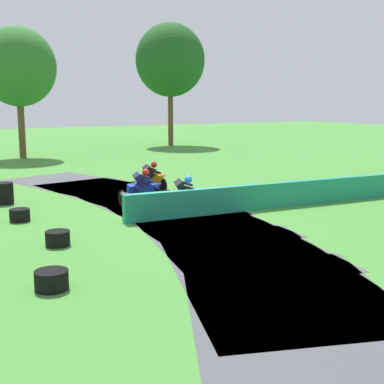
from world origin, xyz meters
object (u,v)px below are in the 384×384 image
(motorcycle_chase_blue, at_px, (143,188))
(tire_stack_near, at_px, (52,280))
(tire_stack_mid_b, at_px, (20,215))
(motorcycle_lead_white, at_px, (185,195))
(tire_stack_mid_a, at_px, (58,238))
(motorcycle_trailing_orange, at_px, (151,178))
(tire_stack_far, at_px, (4,193))

(motorcycle_chase_blue, height_order, tire_stack_near, motorcycle_chase_blue)
(tire_stack_near, distance_m, tire_stack_mid_b, 6.63)
(motorcycle_lead_white, bearing_deg, motorcycle_chase_blue, 105.25)
(tire_stack_near, relative_size, tire_stack_mid_a, 1.06)
(motorcycle_trailing_orange, bearing_deg, tire_stack_near, -126.17)
(motorcycle_chase_blue, distance_m, tire_stack_near, 8.77)
(motorcycle_chase_blue, bearing_deg, tire_stack_near, -126.99)
(motorcycle_lead_white, xyz_separation_m, tire_stack_far, (-4.95, 4.87, -0.24))
(motorcycle_lead_white, distance_m, tire_stack_mid_a, 5.15)
(tire_stack_mid_a, bearing_deg, tire_stack_mid_b, 94.10)
(motorcycle_chase_blue, distance_m, motorcycle_trailing_orange, 2.29)
(motorcycle_trailing_orange, distance_m, tire_stack_far, 5.69)
(motorcycle_lead_white, relative_size, tire_stack_near, 2.48)
(motorcycle_trailing_orange, bearing_deg, motorcycle_lead_white, -99.52)
(tire_stack_mid_b, bearing_deg, tire_stack_far, 87.75)
(tire_stack_mid_b, relative_size, tire_stack_far, 0.80)
(motorcycle_lead_white, xyz_separation_m, tire_stack_mid_b, (-5.07, 1.69, -0.44))
(tire_stack_mid_a, xyz_separation_m, tire_stack_far, (-0.12, 6.61, 0.20))
(motorcycle_chase_blue, xyz_separation_m, tire_stack_near, (-5.27, -7.00, -0.45))
(tire_stack_near, distance_m, tire_stack_mid_a, 3.31)
(motorcycle_lead_white, bearing_deg, tire_stack_mid_b, 161.59)
(motorcycle_chase_blue, bearing_deg, tire_stack_far, 147.76)
(motorcycle_chase_blue, height_order, tire_stack_mid_b, motorcycle_chase_blue)
(tire_stack_mid_a, distance_m, tire_stack_far, 6.61)
(motorcycle_lead_white, distance_m, tire_stack_mid_b, 5.37)
(tire_stack_mid_a, bearing_deg, motorcycle_chase_blue, 42.12)
(motorcycle_trailing_orange, distance_m, tire_stack_mid_b, 6.22)
(tire_stack_mid_b, bearing_deg, tire_stack_near, -96.69)
(tire_stack_near, bearing_deg, motorcycle_lead_white, 39.93)
(motorcycle_chase_blue, distance_m, tire_stack_mid_b, 4.54)
(motorcycle_chase_blue, xyz_separation_m, tire_stack_mid_a, (-4.26, -3.85, -0.45))
(motorcycle_chase_blue, bearing_deg, tire_stack_mid_a, -137.88)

